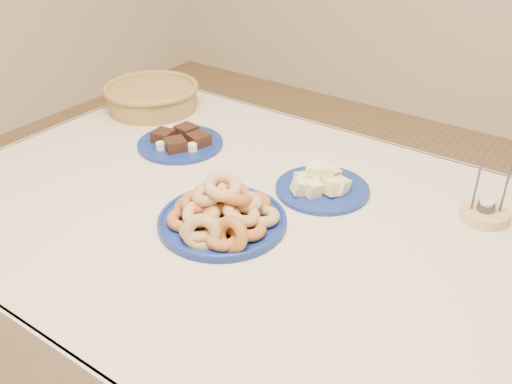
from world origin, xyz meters
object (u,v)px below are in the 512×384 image
brownie_plate (180,142)px  candle_holder (485,213)px  wicker_basket (152,96)px  melon_plate (321,185)px  donut_platter (222,214)px  dining_table (268,255)px

brownie_plate → candle_holder: (0.85, 0.13, 0.00)m
wicker_basket → melon_plate: bearing=-11.3°
melon_plate → brownie_plate: melon_plate is taller
donut_platter → brownie_plate: bearing=144.7°
donut_platter → wicker_basket: (-0.63, 0.42, 0.01)m
melon_plate → dining_table: bearing=-101.7°
wicker_basket → candle_holder: size_ratio=1.98×
donut_platter → candle_holder: candle_holder is taller
dining_table → brownie_plate: bearing=158.4°
donut_platter → candle_holder: bearing=38.3°
brownie_plate → donut_platter: bearing=-35.3°
dining_table → donut_platter: donut_platter is taller
dining_table → brownie_plate: 0.48m
candle_holder → wicker_basket: bearing=178.4°
donut_platter → brownie_plate: size_ratio=1.34×
melon_plate → brownie_plate: bearing=-178.6°
dining_table → wicker_basket: size_ratio=4.67×
brownie_plate → candle_holder: bearing=8.5°
melon_plate → wicker_basket: size_ratio=0.69×
melon_plate → wicker_basket: bearing=168.7°
dining_table → candle_holder: 0.53m
candle_holder → dining_table: bearing=-144.2°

